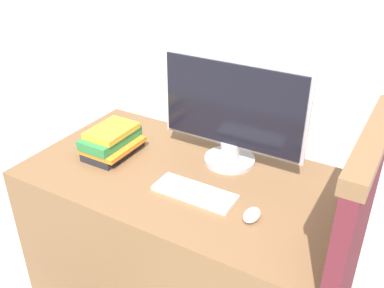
# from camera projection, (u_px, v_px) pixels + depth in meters

# --- Properties ---
(desk) EXTENTS (1.32, 0.75, 0.77)m
(desk) POSITION_uv_depth(u_px,v_px,m) (185.00, 244.00, 1.96)
(desk) COLOR brown
(desk) RESTS_ON ground_plane
(carrel_divider) EXTENTS (0.07, 0.60, 1.18)m
(carrel_divider) POSITION_uv_depth(u_px,v_px,m) (341.00, 279.00, 1.49)
(carrel_divider) COLOR #5B1E28
(carrel_divider) RESTS_ON ground_plane
(monitor) EXTENTS (0.63, 0.22, 0.46)m
(monitor) POSITION_uv_depth(u_px,v_px,m) (232.00, 113.00, 1.74)
(monitor) COLOR #B7B7BC
(monitor) RESTS_ON desk
(keyboard) EXTENTS (0.32, 0.12, 0.02)m
(keyboard) POSITION_uv_depth(u_px,v_px,m) (195.00, 193.00, 1.64)
(keyboard) COLOR white
(keyboard) RESTS_ON desk
(mouse) EXTENTS (0.06, 0.09, 0.03)m
(mouse) POSITION_uv_depth(u_px,v_px,m) (252.00, 215.00, 1.51)
(mouse) COLOR white
(mouse) RESTS_ON desk
(book_stack) EXTENTS (0.19, 0.26, 0.12)m
(book_stack) POSITION_uv_depth(u_px,v_px,m) (112.00, 141.00, 1.89)
(book_stack) COLOR #232328
(book_stack) RESTS_ON desk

